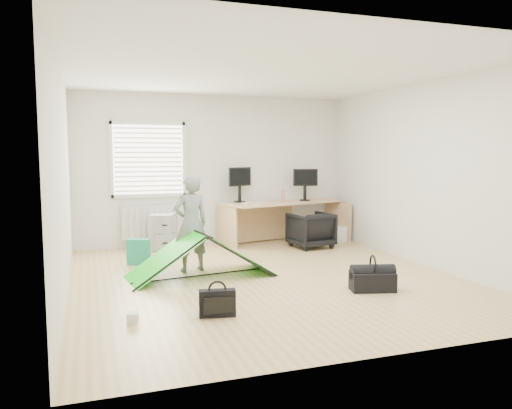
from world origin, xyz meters
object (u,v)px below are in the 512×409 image
object	(u,v)px
desk	(285,222)
duffel_bag	(372,281)
monitor_right	(305,189)
thermos	(283,195)
filing_cabinet	(163,231)
person	(191,223)
laptop_bag	(217,303)
kite	(201,255)
storage_crate	(333,233)
office_chair	(311,230)
monitor_left	(240,189)

from	to	relation	value
desk	duffel_bag	distance (m)	3.36
monitor_right	thermos	distance (m)	0.49
filing_cabinet	person	distance (m)	1.76
duffel_bag	laptop_bag	bearing A→B (deg)	-156.05
desk	monitor_right	size ratio (longest dim) A/B	4.92
filing_cabinet	kite	size ratio (longest dim) A/B	0.33
storage_crate	duffel_bag	world-z (taller)	storage_crate
office_chair	person	size ratio (longest dim) A/B	0.50
storage_crate	duffel_bag	distance (m)	3.50
kite	duffel_bag	distance (m)	2.28
monitor_left	monitor_right	xyz separation A→B (m)	(1.25, -0.11, -0.01)
desk	storage_crate	bearing A→B (deg)	-17.21
duffel_bag	monitor_right	bearing A→B (deg)	94.42
thermos	office_chair	bearing A→B (deg)	-60.04
desk	kite	world-z (taller)	desk
person	laptop_bag	distance (m)	2.12
office_chair	kite	size ratio (longest dim) A/B	0.36
filing_cabinet	office_chair	size ratio (longest dim) A/B	0.91
duffel_bag	desk	bearing A→B (deg)	101.49
monitor_left	kite	world-z (taller)	monitor_left
office_chair	kite	world-z (taller)	office_chair
office_chair	person	bearing A→B (deg)	16.36
monitor_right	kite	world-z (taller)	monitor_right
monitor_left	kite	bearing A→B (deg)	-141.31
desk	laptop_bag	world-z (taller)	desk
desk	person	bearing A→B (deg)	-156.25
filing_cabinet	monitor_right	size ratio (longest dim) A/B	1.36
thermos	office_chair	size ratio (longest dim) A/B	0.35
monitor_left	office_chair	bearing A→B (deg)	-56.15
monitor_right	duffel_bag	world-z (taller)	monitor_right
kite	monitor_left	bearing A→B (deg)	52.70
filing_cabinet	storage_crate	distance (m)	3.22
person	kite	world-z (taller)	person
desk	monitor_left	bearing A→B (deg)	154.80
monitor_right	laptop_bag	world-z (taller)	monitor_right
filing_cabinet	desk	bearing A→B (deg)	18.80
duffel_bag	thermos	bearing A→B (deg)	102.24
office_chair	duffel_bag	xyz separation A→B (m)	(-0.46, -2.77, -0.20)
kite	duffel_bag	xyz separation A→B (m)	(1.82, -1.35, -0.18)
desk	monitor_right	world-z (taller)	monitor_right
monitor_right	person	distance (m)	3.03
person	kite	size ratio (longest dim) A/B	0.71
desk	storage_crate	world-z (taller)	desk
desk	kite	bearing A→B (deg)	-149.66
desk	filing_cabinet	world-z (taller)	desk
person	thermos	bearing A→B (deg)	-151.06
kite	monitor_right	bearing A→B (deg)	31.63
filing_cabinet	laptop_bag	bearing A→B (deg)	-68.76
desk	person	world-z (taller)	person
filing_cabinet	duffel_bag	world-z (taller)	filing_cabinet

